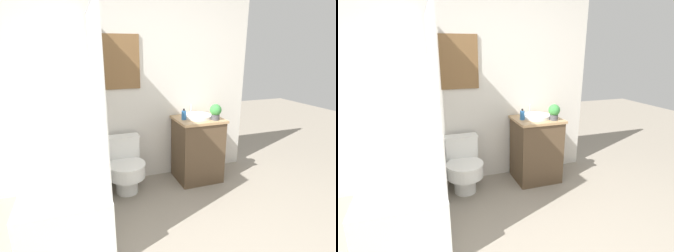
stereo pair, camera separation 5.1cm
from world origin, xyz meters
The scene contains 7 objects.
wall_back centered at (0.00, 1.99, 1.25)m, with size 3.15×0.07×2.50m.
shower_area centered at (-0.73, 1.28, 0.31)m, with size 0.68×1.39×1.98m.
toilet centered at (-0.13, 1.70, 0.31)m, with size 0.42×0.53×0.63m.
vanity centered at (0.79, 1.71, 0.40)m, with size 0.56×0.50×0.80m.
sink centered at (0.79, 1.73, 0.82)m, with size 0.35×0.38×0.13m.
soap_bottle centered at (0.60, 1.70, 0.86)m, with size 0.06×0.06×0.13m.
potted_plant centered at (0.94, 1.57, 0.91)m, with size 0.14×0.14×0.19m.
Camera 1 is at (-0.58, -1.08, 1.61)m, focal length 28.00 mm.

